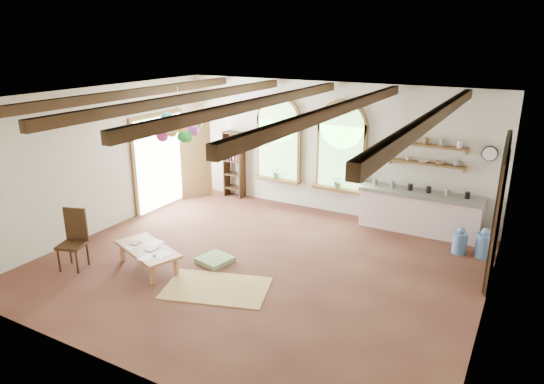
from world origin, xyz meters
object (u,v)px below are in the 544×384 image
Objects in this scene: coffee_table at (148,250)px; balloon_cluster at (180,128)px; kitchen_counter at (419,212)px; side_chair at (74,252)px.

balloon_cluster is at bearing 108.83° from coffee_table.
side_chair reaches higher than kitchen_counter.
side_chair reaches higher than coffee_table.
coffee_table is at bearing -71.17° from balloon_cluster.
balloon_cluster is at bearing -153.00° from kitchen_counter.
kitchen_counter is 5.92m from coffee_table.
coffee_table is 1.41m from side_chair.
kitchen_counter is at bearing 27.00° from balloon_cluster.
side_chair is at bearing -136.80° from kitchen_counter.
kitchen_counter is at bearing 46.77° from coffee_table.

